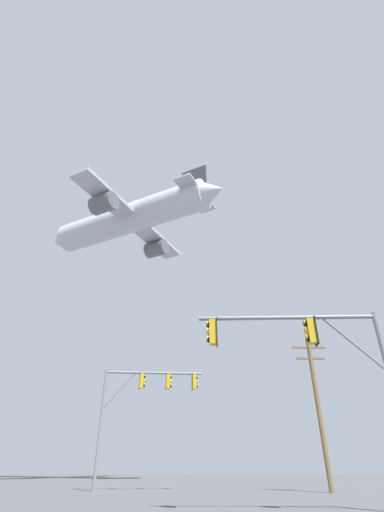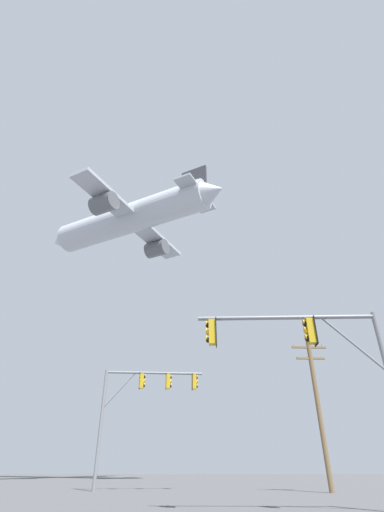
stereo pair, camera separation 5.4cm
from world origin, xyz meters
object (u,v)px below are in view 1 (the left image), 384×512
signal_pole_far (142,395)px  utility_pole (318,404)px  airplane (130,219)px  signal_pole_near (318,354)px

signal_pole_far → utility_pole: (10.57, -2.18, -0.76)m
utility_pole → airplane: airplane is taller
airplane → utility_pole: bearing=-54.3°
signal_pole_near → utility_pole: size_ratio=0.79×
signal_pole_far → airplane: (-4.89, 19.32, 27.45)m
signal_pole_near → utility_pole: utility_pole is taller
utility_pole → airplane: 38.69m
signal_pole_near → signal_pole_far: bearing=119.3°
signal_pole_far → airplane: bearing=104.2°
signal_pole_far → airplane: size_ratio=0.25×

